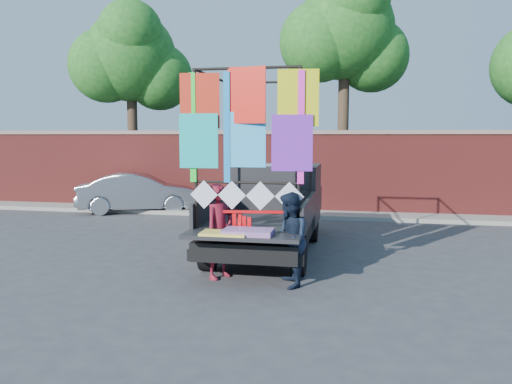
% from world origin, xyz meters
% --- Properties ---
extents(ground, '(90.00, 90.00, 0.00)m').
position_xyz_m(ground, '(0.00, 0.00, 0.00)').
color(ground, '#38383A').
rests_on(ground, ground).
extents(brick_wall, '(30.00, 0.45, 2.61)m').
position_xyz_m(brick_wall, '(0.00, 7.00, 1.33)').
color(brick_wall, maroon).
rests_on(brick_wall, ground).
extents(curb, '(30.00, 1.20, 0.12)m').
position_xyz_m(curb, '(0.00, 6.30, 0.06)').
color(curb, gray).
rests_on(curb, ground).
extents(tree_left, '(4.20, 3.30, 7.05)m').
position_xyz_m(tree_left, '(-6.48, 8.12, 5.12)').
color(tree_left, '#38281C').
rests_on(tree_left, ground).
extents(tree_mid, '(4.20, 3.30, 7.73)m').
position_xyz_m(tree_mid, '(1.02, 8.12, 5.70)').
color(tree_mid, '#38281C').
rests_on(tree_mid, ground).
extents(pickup_truck, '(2.26, 5.66, 3.57)m').
position_xyz_m(pickup_truck, '(-0.36, 2.07, 0.90)').
color(pickup_truck, black).
rests_on(pickup_truck, ground).
extents(sedan, '(4.02, 2.60, 1.25)m').
position_xyz_m(sedan, '(-5.37, 6.11, 0.63)').
color(sedan, '#ACAEB3').
rests_on(sedan, ground).
extents(woman, '(0.63, 0.71, 1.63)m').
position_xyz_m(woman, '(-0.86, -0.59, 0.82)').
color(woman, maroon).
rests_on(woman, ground).
extents(man, '(0.76, 0.88, 1.55)m').
position_xyz_m(man, '(0.38, -0.86, 0.77)').
color(man, black).
rests_on(man, ground).
extents(streamer_bundle, '(1.01, 0.19, 0.69)m').
position_xyz_m(streamer_bundle, '(-0.35, -0.73, 0.99)').
color(streamer_bundle, red).
rests_on(streamer_bundle, ground).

